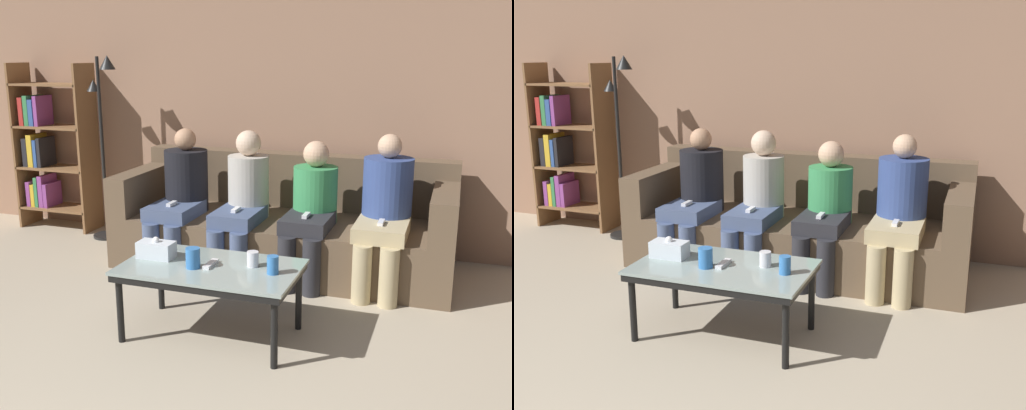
{
  "view_description": "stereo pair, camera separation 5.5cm",
  "coord_description": "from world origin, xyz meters",
  "views": [
    {
      "loc": [
        1.26,
        -1.2,
        1.65
      ],
      "look_at": [
        0.0,
        2.48,
        0.66
      ],
      "focal_mm": 42.0,
      "sensor_mm": 36.0,
      "label": 1
    },
    {
      "loc": [
        1.32,
        -1.18,
        1.65
      ],
      "look_at": [
        0.0,
        2.48,
        0.66
      ],
      "focal_mm": 42.0,
      "sensor_mm": 36.0,
      "label": 2
    }
  ],
  "objects": [
    {
      "name": "seated_person_mid_left",
      "position": [
        -0.27,
        2.96,
        0.57
      ],
      "size": [
        0.32,
        0.69,
        1.08
      ],
      "color": "#47567A",
      "rests_on": "ground_plane"
    },
    {
      "name": "seated_person_left_end",
      "position": [
        -0.8,
        2.97,
        0.57
      ],
      "size": [
        0.35,
        0.69,
        1.07
      ],
      "color": "#47567A",
      "rests_on": "ground_plane"
    },
    {
      "name": "coffee_table",
      "position": [
        -0.06,
        1.84,
        0.4
      ],
      "size": [
        1.04,
        0.6,
        0.44
      ],
      "color": "#8C9E99",
      "rests_on": "ground_plane"
    },
    {
      "name": "couch",
      "position": [
        0.0,
        3.19,
        0.3
      ],
      "size": [
        2.58,
        0.97,
        0.85
      ],
      "color": "brown",
      "rests_on": "ground_plane"
    },
    {
      "name": "seated_person_right_end",
      "position": [
        0.8,
        2.97,
        0.58
      ],
      "size": [
        0.35,
        0.71,
        1.1
      ],
      "color": "tan",
      "rests_on": "ground_plane"
    },
    {
      "name": "wall_back",
      "position": [
        0.0,
        3.74,
        1.3
      ],
      "size": [
        12.0,
        0.06,
        2.6
      ],
      "color": "#9E755B",
      "rests_on": "ground_plane"
    },
    {
      "name": "standing_lamp",
      "position": [
        -1.73,
        3.37,
        1.0
      ],
      "size": [
        0.31,
        0.26,
        1.63
      ],
      "color": "black",
      "rests_on": "ground_plane"
    },
    {
      "name": "tissue_box",
      "position": [
        -0.43,
        1.86,
        0.49
      ],
      "size": [
        0.22,
        0.12,
        0.13
      ],
      "color": "silver",
      "rests_on": "coffee_table"
    },
    {
      "name": "game_remote",
      "position": [
        -0.06,
        1.84,
        0.45
      ],
      "size": [
        0.04,
        0.15,
        0.02
      ],
      "color": "white",
      "rests_on": "coffee_table"
    },
    {
      "name": "cup_far_center",
      "position": [
        -0.14,
        1.77,
        0.5
      ],
      "size": [
        0.08,
        0.08,
        0.12
      ],
      "color": "#3372BF",
      "rests_on": "coffee_table"
    },
    {
      "name": "cup_near_left",
      "position": [
        0.32,
        1.83,
        0.49
      ],
      "size": [
        0.07,
        0.07,
        0.1
      ],
      "color": "#3372BF",
      "rests_on": "coffee_table"
    },
    {
      "name": "seated_person_mid_right",
      "position": [
        0.27,
        2.96,
        0.55
      ],
      "size": [
        0.33,
        0.67,
        1.02
      ],
      "color": "#28282D",
      "rests_on": "ground_plane"
    },
    {
      "name": "cup_near_right",
      "position": [
        0.18,
        1.9,
        0.49
      ],
      "size": [
        0.07,
        0.07,
        0.09
      ],
      "color": "silver",
      "rests_on": "coffee_table"
    },
    {
      "name": "bookshelf",
      "position": [
        -2.45,
        3.51,
        0.75
      ],
      "size": [
        0.75,
        0.32,
        1.56
      ],
      "color": "brown",
      "rests_on": "ground_plane"
    }
  ]
}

